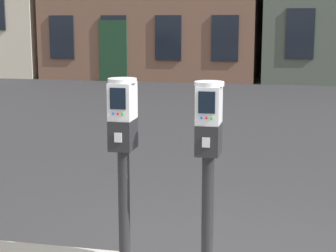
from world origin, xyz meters
name	(u,v)px	position (x,y,z in m)	size (l,w,h in m)	color
parking_meter_near_kerb	(123,141)	(-0.66, -0.15, 1.19)	(0.22, 0.25, 1.52)	black
parking_meter_twin_adjacent	(208,146)	(-0.01, -0.15, 1.18)	(0.22, 0.25, 1.51)	black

